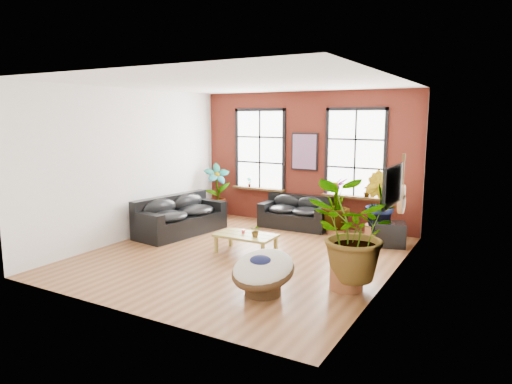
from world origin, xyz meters
TOP-DOWN VIEW (x-y plane):
  - room at (0.00, 0.15)m, footprint 6.04×6.54m
  - sofa_back at (-0.05, 2.81)m, footprint 1.81×0.91m
  - sofa_left at (-2.29, 0.80)m, footprint 1.29×2.44m
  - coffee_table at (-0.01, 0.19)m, footprint 1.27×0.74m
  - papasan_chair at (1.40, -1.65)m, footprint 1.10×1.12m
  - poster at (0.00, 3.18)m, footprint 0.74×0.06m
  - tv_wall_unit at (2.93, 0.60)m, footprint 0.13×1.86m
  - media_box at (2.51, 2.22)m, footprint 0.78×0.71m
  - pot_back_left at (-2.49, 2.69)m, footprint 0.49×0.49m
  - pot_back_right at (2.08, 2.62)m, footprint 0.63×0.63m
  - pot_right_wall at (2.50, -0.74)m, footprint 0.56×0.56m
  - pot_mid at (1.08, 2.66)m, footprint 0.57×0.57m
  - floor_plant_back_left at (-2.47, 2.72)m, footprint 0.88×0.88m
  - floor_plant_back_right at (2.10, 2.64)m, footprint 1.03×1.02m
  - floor_plant_right_wall at (2.52, -0.74)m, footprint 1.71×1.57m
  - floor_plant_mid at (1.08, 2.63)m, footprint 0.95×0.95m
  - table_plant at (0.27, 0.11)m, footprint 0.24×0.21m
  - sill_plant_left at (-1.65, 3.13)m, footprint 0.17×0.17m
  - sill_plant_right at (1.70, 3.13)m, footprint 0.19×0.19m

SIDE VIEW (x-z plane):
  - pot_mid at x=1.08m, z-range 0.00..0.32m
  - pot_back_left at x=-2.49m, z-range 0.00..0.34m
  - pot_back_right at x=2.08m, z-range 0.00..0.35m
  - pot_right_wall at x=2.50m, z-range 0.00..0.41m
  - media_box at x=2.51m, z-range 0.00..0.54m
  - coffee_table at x=-0.01m, z-range 0.12..0.60m
  - sofa_back at x=-0.05m, z-range -0.04..0.78m
  - papasan_chair at x=1.40m, z-range 0.01..0.78m
  - sofa_left at x=-2.29m, z-range -0.04..0.88m
  - table_plant at x=0.27m, z-range 0.41..0.66m
  - floor_plant_mid at x=1.08m, z-range 0.14..1.39m
  - floor_plant_back_left at x=-2.47m, z-range 0.15..1.56m
  - floor_plant_back_right at x=2.10m, z-range 0.15..1.61m
  - floor_plant_right_wall at x=2.52m, z-range 0.16..1.78m
  - sill_plant_left at x=-1.65m, z-range 0.90..1.17m
  - sill_plant_right at x=1.70m, z-range 0.90..1.17m
  - tv_wall_unit at x=2.93m, z-range 0.94..2.14m
  - room at x=0.00m, z-range -0.02..3.52m
  - poster at x=0.00m, z-range 1.46..2.44m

